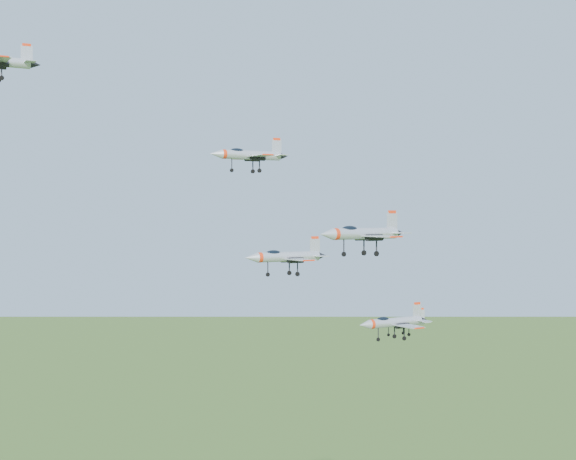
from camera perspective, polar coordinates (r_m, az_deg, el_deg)
jet_left_high at (r=112.73m, az=-2.81°, el=5.37°), size 12.02×10.08×3.22m
jet_right_high at (r=99.05m, az=5.30°, el=-0.24°), size 13.41×11.08×3.58m
jet_left_low at (r=120.01m, az=-0.17°, el=-1.89°), size 13.99×11.70×3.74m
jet_right_low at (r=110.58m, az=7.48°, el=-6.51°), size 11.69×9.73×3.12m
jet_trail at (r=132.99m, az=8.02°, el=-6.52°), size 10.24×8.72×2.79m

